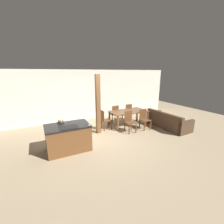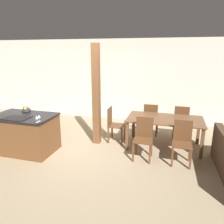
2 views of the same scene
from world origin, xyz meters
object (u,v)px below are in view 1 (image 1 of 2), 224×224
(fruit_bowl, at_px, (61,121))
(dining_chair_far_right, at_px, (127,112))
(wine_glass_near, at_px, (90,122))
(timber_post, at_px, (98,105))
(dining_chair_far_left, at_px, (114,114))
(dining_chair_head_end, at_px, (105,120))
(dining_chair_near_right, at_px, (144,119))
(dining_chair_near_left, at_px, (130,121))
(couch, at_px, (168,122))
(kitchen_island, at_px, (68,138))
(wine_glass_middle, at_px, (89,122))
(dining_table, at_px, (129,113))

(fruit_bowl, relative_size, dining_chair_far_right, 0.22)
(fruit_bowl, bearing_deg, wine_glass_near, -41.96)
(dining_chair_far_right, relative_size, timber_post, 0.37)
(wine_glass_near, bearing_deg, timber_post, 57.86)
(dining_chair_far_left, bearing_deg, dining_chair_head_end, 39.45)
(dining_chair_far_right, bearing_deg, fruit_bowl, 22.46)
(fruit_bowl, height_order, dining_chair_near_right, fruit_bowl)
(dining_chair_head_end, bearing_deg, dining_chair_near_left, -129.45)
(dining_chair_near_left, relative_size, dining_chair_far_left, 1.00)
(dining_chair_near_left, height_order, dining_chair_near_right, same)
(fruit_bowl, bearing_deg, couch, -3.56)
(wine_glass_near, relative_size, couch, 0.07)
(kitchen_island, bearing_deg, dining_chair_far_right, 27.62)
(wine_glass_middle, bearing_deg, wine_glass_near, -90.00)
(dining_chair_near_right, bearing_deg, wine_glass_near, -164.48)
(kitchen_island, height_order, dining_chair_near_left, dining_chair_near_left)
(wine_glass_near, relative_size, dining_chair_head_end, 0.16)
(kitchen_island, xyz_separation_m, wine_glass_middle, (0.64, -0.31, 0.55))
(couch, relative_size, timber_post, 0.83)
(dining_table, bearing_deg, dining_chair_far_right, 60.48)
(wine_glass_near, height_order, timber_post, timber_post)
(wine_glass_middle, relative_size, dining_table, 0.08)
(dining_table, relative_size, dining_chair_head_end, 1.97)
(dining_chair_near_right, xyz_separation_m, dining_chair_head_end, (-1.68, 0.72, 0.00))
(dining_table, bearing_deg, dining_chair_near_left, -119.52)
(wine_glass_near, bearing_deg, dining_chair_near_left, 21.08)
(dining_table, bearing_deg, dining_chair_far_left, 119.52)
(dining_chair_far_left, distance_m, timber_post, 1.75)
(dining_chair_near_left, height_order, dining_chair_far_left, same)
(dining_chair_far_left, distance_m, couch, 2.66)
(fruit_bowl, bearing_deg, dining_chair_near_left, 1.86)
(kitchen_island, bearing_deg, dining_chair_head_end, 31.44)
(dining_chair_near_left, relative_size, dining_chair_far_right, 1.00)
(wine_glass_near, height_order, dining_table, wine_glass_near)
(dining_chair_far_left, bearing_deg, couch, 136.49)
(kitchen_island, distance_m, wine_glass_middle, 0.90)
(dining_chair_head_end, bearing_deg, timber_post, 118.16)
(wine_glass_middle, height_order, timber_post, timber_post)
(dining_table, bearing_deg, kitchen_island, -160.07)
(kitchen_island, bearing_deg, dining_chair_far_left, 34.17)
(dining_chair_far_right, height_order, dining_chair_head_end, same)
(fruit_bowl, relative_size, dining_table, 0.11)
(timber_post, bearing_deg, kitchen_island, -147.70)
(dining_table, xyz_separation_m, dining_chair_far_right, (0.41, 0.72, -0.16))
(dining_chair_near_right, relative_size, dining_chair_head_end, 1.00)
(dining_chair_head_end, bearing_deg, dining_chair_far_left, -50.55)
(fruit_bowl, height_order, couch, fruit_bowl)
(wine_glass_middle, relative_size, timber_post, 0.06)
(couch, bearing_deg, dining_chair_far_right, 29.23)
(dining_chair_far_right, bearing_deg, couch, 121.34)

